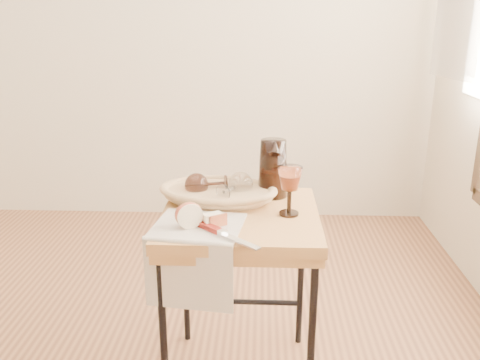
# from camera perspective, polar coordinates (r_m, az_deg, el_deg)

# --- Properties ---
(wall_back) EXTENTS (3.60, 0.00, 2.70)m
(wall_back) POSITION_cam_1_polar(r_m,az_deg,el_deg) (3.28, -11.16, 18.91)
(wall_back) COLOR beige
(wall_back) RESTS_ON ground
(side_table) EXTENTS (0.52, 0.52, 0.66)m
(side_table) POSITION_cam_1_polar(r_m,az_deg,el_deg) (1.84, 0.03, -13.25)
(side_table) COLOR brown
(side_table) RESTS_ON floor
(tea_towel) EXTENTS (0.30, 0.28, 0.01)m
(tea_towel) POSITION_cam_1_polar(r_m,az_deg,el_deg) (1.58, -4.73, -5.14)
(tea_towel) COLOR silver
(tea_towel) RESTS_ON side_table
(bread_basket) EXTENTS (0.40, 0.29, 0.05)m
(bread_basket) POSITION_cam_1_polar(r_m,az_deg,el_deg) (1.79, -2.46, -1.57)
(bread_basket) COLOR #986A3F
(bread_basket) RESTS_ON side_table
(goblet_lying_a) EXTENTS (0.16, 0.12, 0.08)m
(goblet_lying_a) POSITION_cam_1_polar(r_m,az_deg,el_deg) (1.80, -3.47, -0.45)
(goblet_lying_a) COLOR #4A2D24
(goblet_lying_a) RESTS_ON bread_basket
(goblet_lying_b) EXTENTS (0.15, 0.17, 0.09)m
(goblet_lying_b) POSITION_cam_1_polar(r_m,az_deg,el_deg) (1.76, -0.75, -0.85)
(goblet_lying_b) COLOR white
(goblet_lying_b) RESTS_ON bread_basket
(pitcher) EXTENTS (0.17, 0.24, 0.25)m
(pitcher) POSITION_cam_1_polar(r_m,az_deg,el_deg) (1.82, 3.71, 1.33)
(pitcher) COLOR black
(pitcher) RESTS_ON side_table
(wine_goblet) EXTENTS (0.10, 0.10, 0.17)m
(wine_goblet) POSITION_cam_1_polar(r_m,az_deg,el_deg) (1.65, 5.57, -1.21)
(wine_goblet) COLOR white
(wine_goblet) RESTS_ON side_table
(apple_half) EXTENTS (0.10, 0.07, 0.08)m
(apple_half) POSITION_cam_1_polar(r_m,az_deg,el_deg) (1.56, -5.81, -3.83)
(apple_half) COLOR red
(apple_half) RESTS_ON tea_towel
(apple_wedge) EXTENTS (0.07, 0.06, 0.04)m
(apple_wedge) POSITION_cam_1_polar(r_m,az_deg,el_deg) (1.57, -3.05, -4.43)
(apple_wedge) COLOR #FDECC7
(apple_wedge) RESTS_ON tea_towel
(table_knife) EXTENTS (0.20, 0.18, 0.02)m
(table_knife) POSITION_cam_1_polar(r_m,az_deg,el_deg) (1.50, -1.75, -5.98)
(table_knife) COLOR silver
(table_knife) RESTS_ON tea_towel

